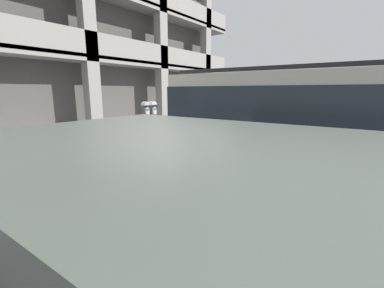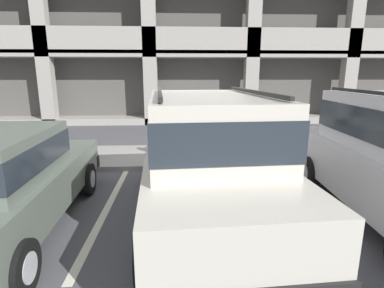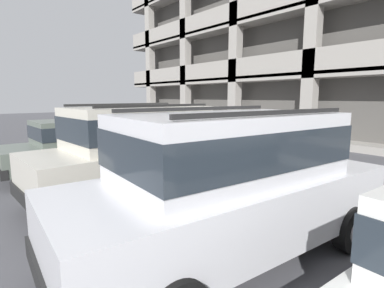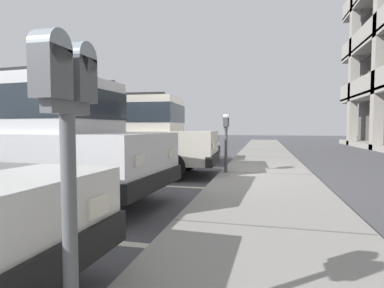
# 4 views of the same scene
# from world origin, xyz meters

# --- Properties ---
(ground_plane) EXTENTS (80.00, 80.00, 0.10)m
(ground_plane) POSITION_xyz_m (0.00, 0.00, -0.05)
(ground_plane) COLOR #4C4C51
(sidewalk) EXTENTS (40.00, 2.20, 0.12)m
(sidewalk) POSITION_xyz_m (0.00, 1.30, 0.06)
(sidewalk) COLOR gray
(sidewalk) RESTS_ON ground_plane
(parking_stall_lines) EXTENTS (12.21, 4.80, 0.01)m
(parking_stall_lines) POSITION_xyz_m (1.51, -1.40, 0.00)
(parking_stall_lines) COLOR silver
(parking_stall_lines) RESTS_ON ground_plane
(silver_suv) EXTENTS (2.21, 4.88, 2.03)m
(silver_suv) POSITION_xyz_m (0.16, -2.30, 1.09)
(silver_suv) COLOR beige
(silver_suv) RESTS_ON ground_plane
(parking_meter_near) EXTENTS (0.35, 0.12, 1.41)m
(parking_meter_near) POSITION_xyz_m (0.09, 0.35, 1.17)
(parking_meter_near) COLOR #47474C
(parking_meter_near) RESTS_ON sidewalk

